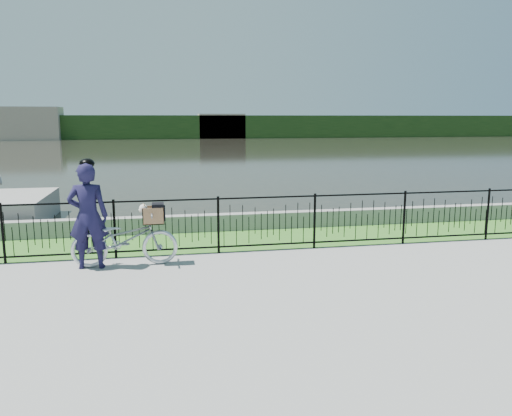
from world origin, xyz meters
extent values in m
plane|color=gray|center=(0.00, 0.00, 0.00)|extent=(120.00, 120.00, 0.00)
cube|color=#377123|center=(0.00, 2.60, 0.00)|extent=(60.00, 2.00, 0.01)
plane|color=black|center=(0.00, 33.00, 0.00)|extent=(120.00, 120.00, 0.00)
cube|color=gray|center=(0.00, 3.60, 0.20)|extent=(60.00, 0.30, 0.40)
cube|color=#244319|center=(0.00, 60.00, 1.50)|extent=(120.00, 6.00, 3.00)
cube|color=gray|center=(-18.00, 58.00, 2.00)|extent=(8.00, 4.00, 4.00)
cube|color=gray|center=(6.00, 58.50, 1.60)|extent=(6.00, 3.00, 3.20)
imported|color=silver|center=(-2.78, 1.04, 0.50)|extent=(1.90, 0.66, 1.00)
cube|color=black|center=(-2.25, 1.04, 0.77)|extent=(0.38, 0.18, 0.02)
cube|color=#936744|center=(-2.25, 1.04, 0.78)|extent=(0.39, 0.28, 0.01)
cube|color=#936744|center=(-2.25, 1.17, 0.93)|extent=(0.39, 0.02, 0.31)
cube|color=#936744|center=(-2.25, 0.90, 0.93)|extent=(0.39, 0.01, 0.31)
cube|color=#936744|center=(-2.07, 1.04, 0.93)|extent=(0.01, 0.28, 0.31)
cube|color=#936744|center=(-2.44, 1.04, 0.93)|extent=(0.01, 0.28, 0.31)
cube|color=black|center=(-2.17, 1.04, 1.11)|extent=(0.21, 0.30, 0.06)
cube|color=black|center=(-2.05, 1.04, 0.96)|extent=(0.02, 0.30, 0.25)
ellipsoid|color=silver|center=(-2.27, 1.04, 0.90)|extent=(0.31, 0.22, 0.20)
sphere|color=silver|center=(-2.43, 1.02, 1.06)|extent=(0.15, 0.15, 0.15)
sphere|color=silver|center=(-2.48, 1.00, 1.03)|extent=(0.07, 0.07, 0.07)
sphere|color=black|center=(-2.50, 0.99, 1.03)|extent=(0.02, 0.02, 0.02)
cone|color=olive|center=(-2.43, 1.08, 1.12)|extent=(0.06, 0.08, 0.08)
cone|color=olive|center=(-2.41, 0.98, 1.12)|extent=(0.06, 0.08, 0.08)
imported|color=#161234|center=(-3.39, 1.02, 0.95)|extent=(0.71, 0.48, 1.91)
ellipsoid|color=black|center=(-3.39, 1.02, 1.89)|extent=(0.26, 0.29, 0.18)
camera|label=1|loc=(-2.09, -8.09, 2.68)|focal=35.00mm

